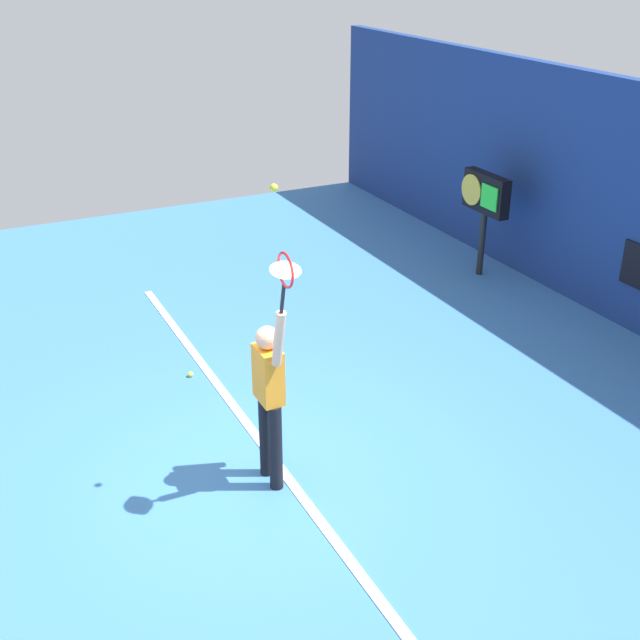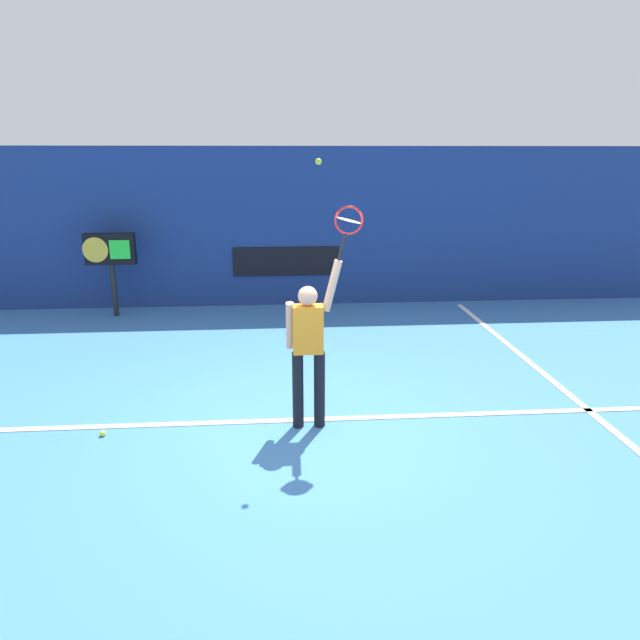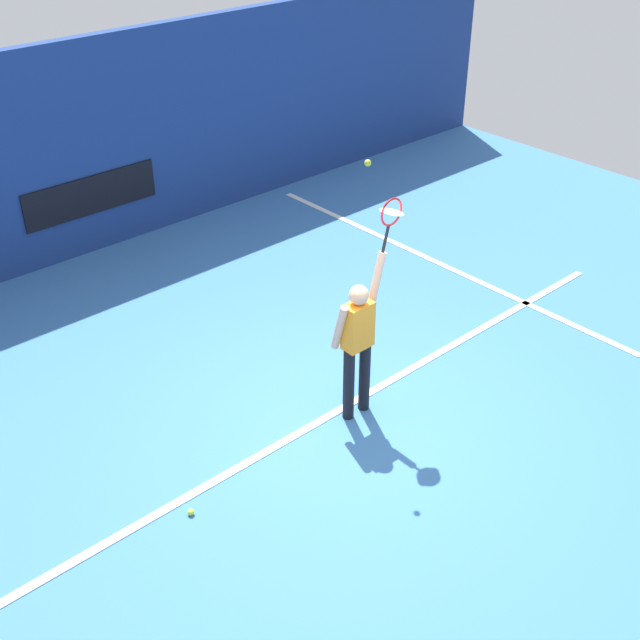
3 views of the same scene
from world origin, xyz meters
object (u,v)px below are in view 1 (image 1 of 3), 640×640
at_px(tennis_player, 269,392).
at_px(spare_ball, 190,374).
at_px(tennis_ball, 274,188).
at_px(tennis_racket, 285,274).
at_px(scoreboard_clock, 485,197).

relative_size(tennis_player, spare_ball, 29.17).
bearing_deg(spare_ball, tennis_ball, 2.97).
distance_m(tennis_racket, scoreboard_clock, 6.55).
distance_m(tennis_ball, scoreboard_clock, 6.47).
height_order(tennis_player, tennis_racket, tennis_racket).
height_order(tennis_ball, scoreboard_clock, tennis_ball).
bearing_deg(tennis_ball, tennis_player, -157.92).
bearing_deg(tennis_ball, tennis_racket, -9.43).
distance_m(tennis_player, tennis_racket, 1.43).
distance_m(tennis_racket, spare_ball, 3.64).
distance_m(tennis_player, spare_ball, 2.55).
xyz_separation_m(tennis_racket, scoreboard_clock, (-3.97, 5.09, -1.11)).
bearing_deg(tennis_racket, scoreboard_clock, 127.93).
relative_size(tennis_racket, tennis_ball, 9.21).
bearing_deg(tennis_racket, tennis_ball, 170.57).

